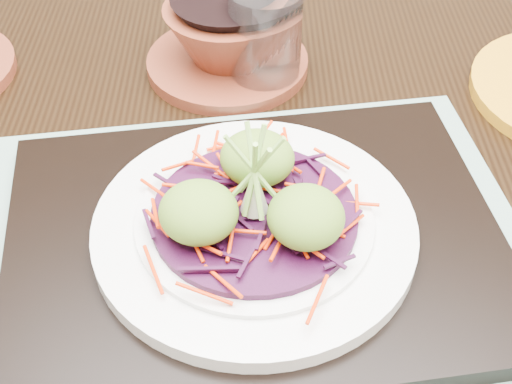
# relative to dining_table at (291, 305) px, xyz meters

# --- Properties ---
(dining_table) EXTENTS (1.37, 0.96, 0.82)m
(dining_table) POSITION_rel_dining_table_xyz_m (0.00, 0.00, 0.00)
(dining_table) COLOR black
(dining_table) RESTS_ON ground
(placemat) EXTENTS (0.52, 0.45, 0.00)m
(placemat) POSITION_rel_dining_table_xyz_m (-0.03, -0.03, 0.11)
(placemat) COLOR gray
(placemat) RESTS_ON dining_table
(serving_tray) EXTENTS (0.45, 0.38, 0.02)m
(serving_tray) POSITION_rel_dining_table_xyz_m (-0.03, -0.03, 0.12)
(serving_tray) COLOR black
(serving_tray) RESTS_ON placemat
(white_plate) EXTENTS (0.26, 0.26, 0.02)m
(white_plate) POSITION_rel_dining_table_xyz_m (-0.03, -0.03, 0.14)
(white_plate) COLOR white
(white_plate) RESTS_ON serving_tray
(cabbage_bed) EXTENTS (0.16, 0.16, 0.01)m
(cabbage_bed) POSITION_rel_dining_table_xyz_m (-0.03, -0.03, 0.15)
(cabbage_bed) COLOR #370B2C
(cabbage_bed) RESTS_ON white_plate
(carrot_julienne) EXTENTS (0.20, 0.20, 0.01)m
(carrot_julienne) POSITION_rel_dining_table_xyz_m (-0.03, -0.03, 0.16)
(carrot_julienne) COLOR red
(carrot_julienne) RESTS_ON cabbage_bed
(guacamole_scoops) EXTENTS (0.14, 0.13, 0.04)m
(guacamole_scoops) POSITION_rel_dining_table_xyz_m (-0.03, -0.03, 0.17)
(guacamole_scoops) COLOR olive
(guacamole_scoops) RESTS_ON cabbage_bed
(scallion_garnish) EXTENTS (0.06, 0.06, 0.09)m
(scallion_garnish) POSITION_rel_dining_table_xyz_m (-0.03, -0.03, 0.19)
(scallion_garnish) COLOR #86BE4C
(scallion_garnish) RESTS_ON cabbage_bed
(water_glass) EXTENTS (0.08, 0.08, 0.11)m
(water_glass) POSITION_rel_dining_table_xyz_m (-0.04, 0.22, 0.16)
(water_glass) COLOR white
(water_glass) RESTS_ON dining_table
(terracotta_bowl_set) EXTENTS (0.20, 0.20, 0.07)m
(terracotta_bowl_set) POSITION_rel_dining_table_xyz_m (-0.08, 0.24, 0.14)
(terracotta_bowl_set) COLOR maroon
(terracotta_bowl_set) RESTS_ON dining_table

